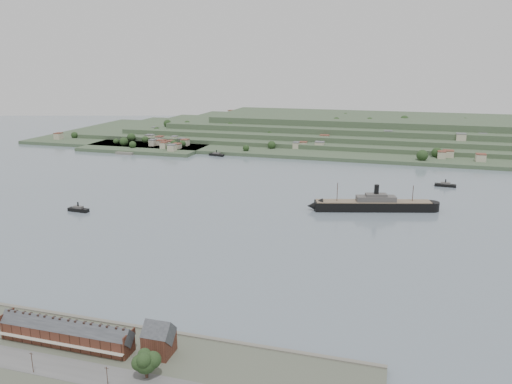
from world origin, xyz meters
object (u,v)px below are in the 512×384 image
(gabled_building, at_px, (159,339))
(tugboat, at_px, (78,209))
(steamship, at_px, (370,205))
(fig_tree, at_px, (146,362))
(terrace_row, at_px, (66,333))

(gabled_building, height_order, tugboat, gabled_building)
(steamship, relative_size, fig_tree, 8.95)
(gabled_building, xyz_separation_m, steamship, (62.60, 217.08, -3.83))
(terrace_row, height_order, gabled_building, gabled_building)
(fig_tree, bearing_deg, gabled_building, 100.13)
(fig_tree, bearing_deg, steamship, 75.50)
(steamship, height_order, fig_tree, steamship)
(terrace_row, distance_m, steamship, 242.71)
(steamship, bearing_deg, fig_tree, -104.50)
(fig_tree, bearing_deg, terrace_row, 165.06)
(tugboat, bearing_deg, steamship, 17.13)
(steamship, distance_m, tugboat, 216.39)
(tugboat, bearing_deg, fig_tree, -48.86)
(terrace_row, xyz_separation_m, tugboat, (-106.68, 157.38, -5.06))
(tugboat, bearing_deg, gabled_building, -46.77)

